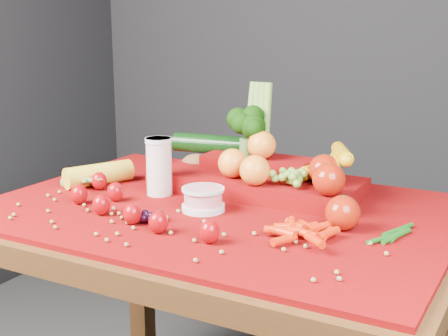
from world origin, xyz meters
The scene contains 12 objects.
table centered at (0.00, 0.00, 0.66)m, with size 1.10×0.80×0.75m.
red_cloth centered at (0.00, 0.00, 0.76)m, with size 1.05×0.75×0.01m, color #710403.
milk_glass centered at (-0.18, 0.02, 0.84)m, with size 0.07×0.07×0.14m.
yogurt_bowl centered at (-0.02, -0.04, 0.79)m, with size 0.10×0.10×0.05m.
strawberry_scatter centered at (-0.16, -0.13, 0.79)m, with size 0.48×0.28×0.05m.
dark_grape_cluster centered at (-0.07, -0.17, 0.78)m, with size 0.06×0.05×0.03m, color black, non-canonical shape.
soybean_scatter centered at (0.00, -0.20, 0.77)m, with size 0.84×0.24×0.01m, color olive, non-canonical shape.
corn_ear centered at (-0.38, -0.01, 0.78)m, with size 0.24×0.26×0.06m.
potato centered at (-0.19, 0.21, 0.79)m, with size 0.10×0.07×0.07m, color brown.
baby_carrot_pile centered at (0.25, -0.12, 0.78)m, with size 0.17×0.17×0.03m, color red, non-canonical shape.
green_bean_pile centered at (0.40, -0.01, 0.77)m, with size 0.14×0.12×0.01m, color #134F12, non-canonical shape.
produce_mound centered at (0.04, 0.16, 0.82)m, with size 0.61×0.36×0.27m.
Camera 1 is at (0.67, -1.21, 1.19)m, focal length 50.00 mm.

